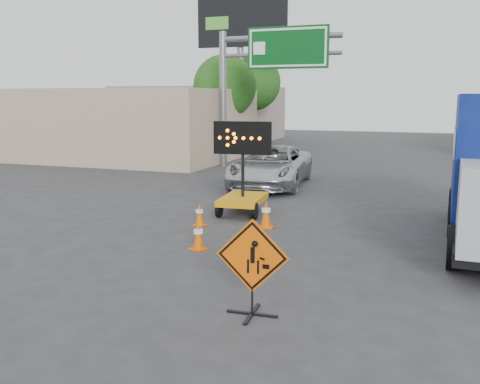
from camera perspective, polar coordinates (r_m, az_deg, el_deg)
The scene contains 13 objects.
ground at distance 9.32m, azimuth -6.05°, elevation -12.38°, with size 100.00×100.00×0.00m, color #2D2D30.
storefront_left_near at distance 33.00m, azimuth -12.73°, elevation 7.14°, with size 14.00×10.00×4.00m, color tan.
storefront_left_far at distance 45.79m, azimuth -4.22°, elevation 8.36°, with size 12.00×10.00×4.40m, color gray.
highway_gantry at distance 27.01m, azimuth 2.32°, elevation 13.29°, with size 6.18×0.38×6.90m.
billboard at distance 35.93m, azimuth 0.18°, elevation 16.15°, with size 6.10×0.54×9.85m.
tree_left_near at distance 31.99m, azimuth -1.63°, elevation 11.17°, with size 3.71×3.71×6.03m.
tree_left_far at distance 39.85m, azimuth 1.35°, elevation 11.58°, with size 4.10×4.10×6.66m.
construction_sign at distance 8.77m, azimuth 1.33°, elevation -7.78°, with size 1.23×0.87×1.63m.
arrow_board at distance 16.45m, azimuth 0.30°, elevation -0.12°, with size 1.79×2.09×2.84m.
pickup_truck at distance 21.64m, azimuth 3.30°, elevation 2.78°, with size 2.69×5.83×1.62m, color silver.
cone_a at distance 12.65m, azimuth -4.47°, elevation -4.62°, with size 0.47×0.47×0.69m.
cone_b at distance 14.99m, azimuth -4.35°, elevation -2.38°, with size 0.39×0.39×0.65m.
cone_c at distance 14.72m, azimuth 2.80°, elevation -2.34°, with size 0.45×0.45×0.78m.
Camera 1 is at (3.85, -7.71, 3.55)m, focal length 40.00 mm.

